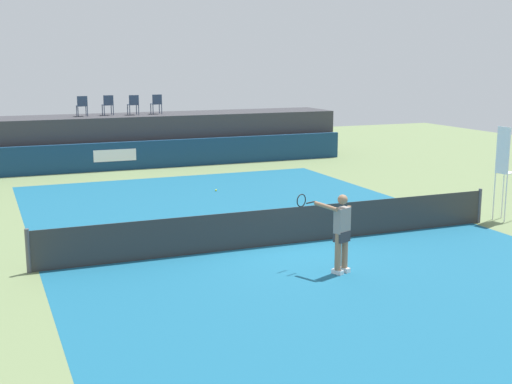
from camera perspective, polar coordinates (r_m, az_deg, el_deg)
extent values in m
plane|color=#6B7F51|center=(20.11, -1.23, -2.30)|extent=(48.00, 48.00, 0.00)
cube|color=#16597A|center=(17.43, 2.34, -4.40)|extent=(12.00, 22.00, 0.00)
cube|color=navy|center=(29.89, -8.51, 3.14)|extent=(18.00, 0.20, 1.20)
cube|color=white|center=(29.41, -11.73, 3.03)|extent=(1.80, 0.02, 0.50)
cube|color=#38383D|center=(31.56, -9.33, 4.45)|extent=(18.00, 2.80, 2.20)
cylinder|color=#2D3D56|center=(31.15, -14.06, 6.62)|extent=(0.04, 0.04, 0.44)
cylinder|color=#2D3D56|center=(31.09, -14.80, 6.58)|extent=(0.04, 0.04, 0.44)
cylinder|color=#2D3D56|center=(30.75, -13.94, 6.57)|extent=(0.04, 0.04, 0.44)
cylinder|color=#2D3D56|center=(30.69, -14.69, 6.53)|extent=(0.04, 0.04, 0.44)
cube|color=#2D3D56|center=(30.90, -14.39, 7.01)|extent=(0.44, 0.44, 0.03)
cube|color=#2D3D56|center=(30.68, -14.36, 7.40)|extent=(0.44, 0.03, 0.42)
cylinder|color=#2D3D56|center=(31.56, -12.03, 6.76)|extent=(0.04, 0.04, 0.44)
cylinder|color=#2D3D56|center=(31.48, -12.75, 6.72)|extent=(0.04, 0.04, 0.44)
cylinder|color=#2D3D56|center=(31.17, -11.87, 6.72)|extent=(0.04, 0.04, 0.44)
cylinder|color=#2D3D56|center=(31.09, -12.60, 6.68)|extent=(0.04, 0.04, 0.44)
cube|color=#2D3D56|center=(31.31, -12.33, 7.15)|extent=(0.46, 0.46, 0.03)
cube|color=#2D3D56|center=(31.09, -12.27, 7.54)|extent=(0.44, 0.04, 0.42)
cylinder|color=#2D3D56|center=(31.50, -9.99, 6.83)|extent=(0.04, 0.04, 0.44)
cylinder|color=#2D3D56|center=(31.41, -10.71, 6.79)|extent=(0.04, 0.04, 0.44)
cylinder|color=#2D3D56|center=(31.11, -9.81, 6.78)|extent=(0.04, 0.04, 0.44)
cylinder|color=#2D3D56|center=(31.01, -10.53, 6.75)|extent=(0.04, 0.04, 0.44)
cube|color=#2D3D56|center=(31.24, -10.27, 7.22)|extent=(0.45, 0.45, 0.03)
cube|color=#2D3D56|center=(31.03, -10.20, 7.61)|extent=(0.44, 0.04, 0.42)
cylinder|color=#2D3D56|center=(31.86, -8.10, 6.93)|extent=(0.04, 0.04, 0.44)
cylinder|color=#2D3D56|center=(31.75, -8.81, 6.90)|extent=(0.04, 0.04, 0.44)
cylinder|color=#2D3D56|center=(31.47, -7.91, 6.89)|extent=(0.04, 0.04, 0.44)
cylinder|color=#2D3D56|center=(31.36, -8.62, 6.85)|extent=(0.04, 0.04, 0.44)
cube|color=#2D3D56|center=(31.60, -8.37, 7.32)|extent=(0.45, 0.45, 0.03)
cube|color=#2D3D56|center=(31.38, -8.29, 7.70)|extent=(0.44, 0.03, 0.42)
cylinder|color=white|center=(21.44, 19.98, -0.22)|extent=(0.04, 0.04, 1.40)
cylinder|color=white|center=(20.89, 20.20, -0.52)|extent=(0.04, 0.04, 1.40)
cylinder|color=white|center=(21.12, 19.32, -0.34)|extent=(0.04, 0.04, 1.40)
cube|color=white|center=(21.04, 20.22, 1.54)|extent=(0.52, 0.52, 0.03)
cube|color=white|center=(20.78, 20.00, 3.34)|extent=(0.11, 0.44, 1.33)
cube|color=#2D2D2D|center=(17.31, 2.35, -2.89)|extent=(12.40, 0.02, 0.95)
cylinder|color=#4C4C51|center=(15.84, -18.57, -4.71)|extent=(0.10, 0.10, 1.00)
cylinder|color=#4C4C51|center=(20.62, 18.22, -1.11)|extent=(0.10, 0.10, 1.00)
cube|color=white|center=(15.34, 7.41, -6.47)|extent=(0.21, 0.29, 0.10)
cylinder|color=#997051|center=(15.21, 7.45, -4.81)|extent=(0.14, 0.14, 0.82)
cube|color=white|center=(15.16, 6.84, -6.67)|extent=(0.21, 0.29, 0.10)
cylinder|color=#997051|center=(15.03, 6.88, -5.00)|extent=(0.14, 0.14, 0.82)
cube|color=#333338|center=(15.03, 7.20, -3.69)|extent=(0.40, 0.33, 0.24)
cube|color=gray|center=(14.94, 7.23, -2.36)|extent=(0.41, 0.32, 0.56)
sphere|color=#997051|center=(14.84, 7.27, -0.63)|extent=(0.22, 0.22, 0.22)
cylinder|color=#997051|center=(15.13, 7.79, -2.28)|extent=(0.09, 0.09, 0.60)
cylinder|color=#997051|center=(14.86, 5.87, -1.20)|extent=(0.31, 0.59, 0.14)
cylinder|color=black|center=(15.12, 4.64, -0.87)|extent=(0.29, 0.14, 0.03)
torus|color=black|center=(15.30, 3.82, -0.71)|extent=(0.29, 0.14, 0.30)
sphere|color=#D8EA33|center=(24.41, -3.37, 0.15)|extent=(0.07, 0.07, 0.07)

